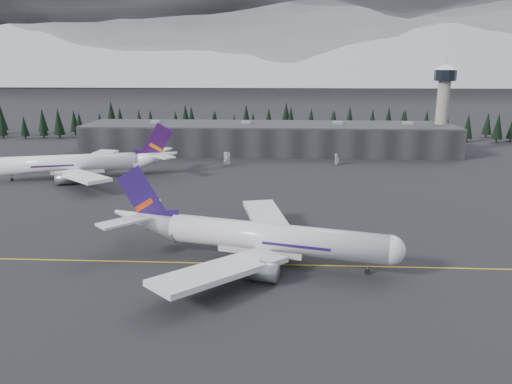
# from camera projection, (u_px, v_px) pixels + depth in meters

# --- Properties ---
(ground) EXTENTS (1400.00, 1400.00, 0.00)m
(ground) POSITION_uv_depth(u_px,v_px,m) (251.00, 260.00, 100.36)
(ground) COLOR black
(ground) RESTS_ON ground
(taxiline) EXTENTS (400.00, 0.40, 0.02)m
(taxiline) POSITION_uv_depth(u_px,v_px,m) (250.00, 264.00, 98.42)
(taxiline) COLOR gold
(taxiline) RESTS_ON ground
(terminal) EXTENTS (160.00, 30.00, 12.60)m
(terminal) POSITION_uv_depth(u_px,v_px,m) (269.00, 138.00, 219.57)
(terminal) COLOR black
(terminal) RESTS_ON ground
(control_tower) EXTENTS (10.00, 10.00, 37.70)m
(control_tower) POSITION_uv_depth(u_px,v_px,m) (443.00, 99.00, 214.33)
(control_tower) COLOR gray
(control_tower) RESTS_ON ground
(treeline) EXTENTS (360.00, 20.00, 15.00)m
(treeline) POSITION_uv_depth(u_px,v_px,m) (271.00, 125.00, 255.02)
(treeline) COLOR black
(treeline) RESTS_ON ground
(mountain_ridge) EXTENTS (4400.00, 900.00, 420.00)m
(mountain_ridge) POSITION_uv_depth(u_px,v_px,m) (280.00, 81.00, 1066.76)
(mountain_ridge) COLOR white
(mountain_ridge) RESTS_ON ground
(jet_main) EXTENTS (59.87, 54.56, 17.95)m
(jet_main) POSITION_uv_depth(u_px,v_px,m) (250.00, 236.00, 99.40)
(jet_main) COLOR silver
(jet_main) RESTS_ON ground
(jet_parked) EXTENTS (61.17, 55.51, 18.38)m
(jet_parked) POSITION_uv_depth(u_px,v_px,m) (86.00, 163.00, 170.91)
(jet_parked) COLOR white
(jet_parked) RESTS_ON ground
(gse_vehicle_a) EXTENTS (3.39, 5.55, 1.44)m
(gse_vehicle_a) POSITION_uv_depth(u_px,v_px,m) (227.00, 163.00, 193.29)
(gse_vehicle_a) COLOR white
(gse_vehicle_a) RESTS_ON ground
(gse_vehicle_b) EXTENTS (4.74, 2.45, 1.54)m
(gse_vehicle_b) POSITION_uv_depth(u_px,v_px,m) (337.00, 163.00, 193.53)
(gse_vehicle_b) COLOR silver
(gse_vehicle_b) RESTS_ON ground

